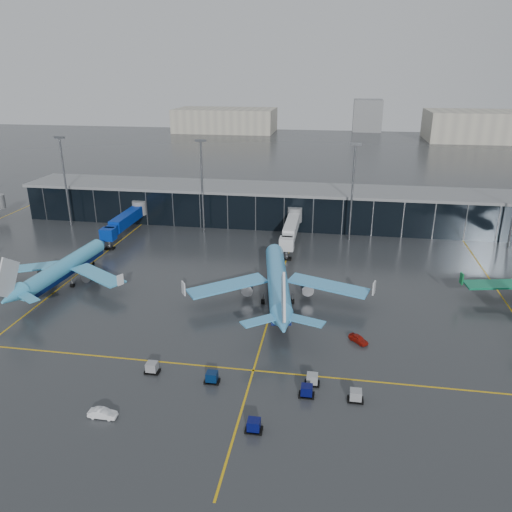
% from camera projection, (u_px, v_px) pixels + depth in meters
% --- Properties ---
extents(ground, '(600.00, 600.00, 0.00)m').
position_uv_depth(ground, '(213.00, 319.00, 91.13)').
color(ground, '#282B2D').
rests_on(ground, ground).
extents(terminal_pier, '(142.00, 17.00, 10.70)m').
position_uv_depth(terminal_pier, '(263.00, 205.00, 146.44)').
color(terminal_pier, black).
rests_on(terminal_pier, ground).
extents(jet_bridges, '(94.00, 27.50, 7.20)m').
position_uv_depth(jet_bridges, '(125.00, 220.00, 134.49)').
color(jet_bridges, '#595B60').
rests_on(jet_bridges, ground).
extents(flood_masts, '(203.00, 0.50, 25.50)m').
position_uv_depth(flood_masts, '(276.00, 186.00, 131.63)').
color(flood_masts, '#595B60').
rests_on(flood_masts, ground).
extents(distant_hangars, '(260.00, 71.00, 22.00)m').
position_uv_depth(distant_hangars, '(384.00, 123.00, 329.74)').
color(distant_hangars, '#B2AD99').
rests_on(distant_hangars, ground).
extents(taxi_lines, '(220.00, 120.00, 0.02)m').
position_uv_depth(taxi_lines, '(275.00, 298.00, 99.41)').
color(taxi_lines, gold).
rests_on(taxi_lines, ground).
extents(airliner_arkefly, '(34.89, 39.06, 11.33)m').
position_uv_depth(airliner_arkefly, '(63.00, 258.00, 104.69)').
color(airliner_arkefly, '#44ADE0').
rests_on(airliner_arkefly, ground).
extents(airliner_klm_near, '(43.54, 47.76, 12.96)m').
position_uv_depth(airliner_klm_near, '(278.00, 269.00, 96.91)').
color(airliner_klm_near, '#44A3E1').
rests_on(airliner_klm_near, ground).
extents(baggage_carts, '(32.31, 12.67, 1.70)m').
position_uv_depth(baggage_carts, '(264.00, 389.00, 70.16)').
color(baggage_carts, black).
rests_on(baggage_carts, ground).
extents(mobile_airstair, '(2.38, 3.32, 3.45)m').
position_uv_depth(mobile_airstair, '(282.00, 304.00, 95.52)').
color(mobile_airstair, silver).
rests_on(mobile_airstair, ground).
extents(service_van_red, '(3.61, 3.72, 1.26)m').
position_uv_depth(service_van_red, '(358.00, 339.00, 83.36)').
color(service_van_red, maroon).
rests_on(service_van_red, ground).
extents(service_van_white, '(3.82, 1.36, 1.25)m').
position_uv_depth(service_van_white, '(103.00, 413.00, 65.41)').
color(service_van_white, white).
rests_on(service_van_white, ground).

